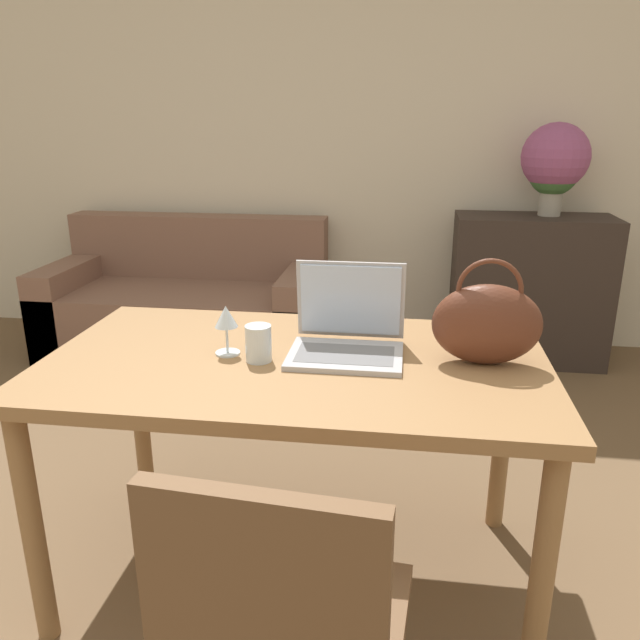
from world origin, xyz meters
name	(u,v)px	position (x,y,z in m)	size (l,w,h in m)	color
wall_back	(343,129)	(0.00, 2.99, 1.35)	(10.00, 0.06, 2.70)	beige
dining_table	(296,385)	(0.12, 0.59, 0.67)	(1.46, 0.83, 0.76)	olive
chair	(285,633)	(0.23, -0.16, 0.50)	(0.48, 0.48, 0.88)	brown
couch	(189,306)	(-0.92, 2.53, 0.29)	(1.68, 0.82, 0.82)	#7F5B4C
sideboard	(529,290)	(1.17, 2.66, 0.44)	(0.90, 0.40, 0.88)	#332823
laptop	(348,329)	(0.27, 0.67, 0.83)	(0.33, 0.29, 0.26)	#ADADB2
drinking_glass	(258,343)	(0.02, 0.56, 0.81)	(0.08, 0.08, 0.11)	silver
wine_glass	(226,320)	(-0.08, 0.60, 0.86)	(0.07, 0.07, 0.15)	silver
handbag	(487,323)	(0.66, 0.63, 0.88)	(0.31, 0.13, 0.31)	#592D1E
flower_vase	(555,162)	(1.24, 2.70, 1.18)	(0.38, 0.38, 0.52)	#9E998E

